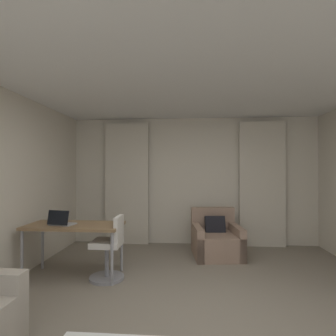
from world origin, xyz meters
TOP-DOWN VIEW (x-y plane):
  - ground_plane at (0.00, 0.00)m, footprint 12.00×12.00m
  - wall_window at (0.00, 3.03)m, footprint 5.12×0.06m
  - ceiling at (0.00, 0.00)m, footprint 5.12×6.12m
  - curtain_left_panel at (-1.38, 2.90)m, footprint 0.90×0.06m
  - curtain_right_panel at (1.38, 2.90)m, footprint 0.90×0.06m
  - armchair at (0.40, 2.23)m, footprint 0.90×0.94m
  - desk at (-1.72, 1.11)m, footprint 1.34×0.63m
  - desk_chair at (-1.19, 1.05)m, footprint 0.48×0.48m
  - laptop at (-1.88, 1.03)m, footprint 0.36×0.30m

SIDE VIEW (x-z plane):
  - ground_plane at x=0.00m, z-range 0.00..0.00m
  - armchair at x=0.40m, z-range -0.14..0.68m
  - desk_chair at x=-1.19m, z-range -0.05..0.83m
  - desk at x=-1.72m, z-range 0.31..1.05m
  - laptop at x=-1.88m, z-range 0.68..0.90m
  - curtain_left_panel at x=-1.38m, z-range 0.00..2.50m
  - curtain_right_panel at x=1.38m, z-range 0.00..2.50m
  - wall_window at x=0.00m, z-range 0.00..2.60m
  - ceiling at x=0.00m, z-range 2.60..2.66m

